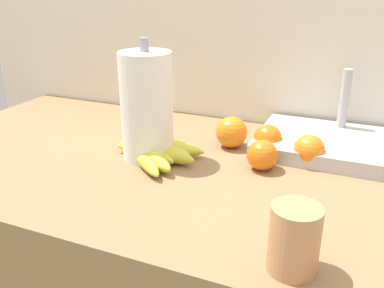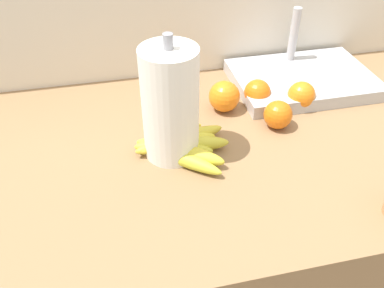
{
  "view_description": "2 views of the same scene",
  "coord_description": "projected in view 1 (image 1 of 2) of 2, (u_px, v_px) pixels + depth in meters",
  "views": [
    {
      "loc": [
        0.19,
        -0.8,
        1.3
      ],
      "look_at": [
        -0.16,
        0.02,
        0.94
      ],
      "focal_mm": 38.98,
      "sensor_mm": 36.0,
      "label": 1
    },
    {
      "loc": [
        -0.38,
        -0.71,
        1.49
      ],
      "look_at": [
        -0.22,
        -0.01,
        0.92
      ],
      "focal_mm": 38.64,
      "sensor_mm": 36.0,
      "label": 2
    }
  ],
  "objects": [
    {
      "name": "wall_back",
      "position": [
        283.0,
        198.0,
        1.32
      ],
      "size": [
        2.16,
        0.06,
        1.3
      ],
      "primitive_type": "cube",
      "color": "silver",
      "rests_on": "ground"
    },
    {
      "name": "orange_far_right",
      "position": [
        231.0,
        132.0,
        1.04
      ],
      "size": [
        0.08,
        0.08,
        0.08
      ],
      "primitive_type": "sphere",
      "color": "orange",
      "rests_on": "counter"
    },
    {
      "name": "paper_towel_roll",
      "position": [
        147.0,
        107.0,
        0.95
      ],
      "size": [
        0.12,
        0.12,
        0.28
      ],
      "color": "white",
      "rests_on": "counter"
    },
    {
      "name": "orange_front",
      "position": [
        309.0,
        150.0,
        0.94
      ],
      "size": [
        0.07,
        0.07,
        0.07
      ],
      "primitive_type": "sphere",
      "color": "orange",
      "rests_on": "counter"
    },
    {
      "name": "banana_bunch",
      "position": [
        152.0,
        152.0,
        0.98
      ],
      "size": [
        0.22,
        0.2,
        0.04
      ],
      "color": "gold",
      "rests_on": "counter"
    },
    {
      "name": "orange_back_right",
      "position": [
        268.0,
        138.0,
        1.01
      ],
      "size": [
        0.07,
        0.07,
        0.07
      ],
      "primitive_type": "sphere",
      "color": "orange",
      "rests_on": "counter"
    },
    {
      "name": "sink_basin",
      "position": [
        337.0,
        144.0,
        1.02
      ],
      "size": [
        0.38,
        0.26,
        0.19
      ],
      "color": "#B7BABF",
      "rests_on": "counter"
    },
    {
      "name": "mug",
      "position": [
        294.0,
        239.0,
        0.59
      ],
      "size": [
        0.07,
        0.07,
        0.1
      ],
      "primitive_type": "cylinder",
      "color": "tan",
      "rests_on": "counter"
    },
    {
      "name": "orange_center",
      "position": [
        264.0,
        155.0,
        0.92
      ],
      "size": [
        0.07,
        0.07,
        0.07
      ],
      "primitive_type": "sphere",
      "color": "orange",
      "rests_on": "counter"
    }
  ]
}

